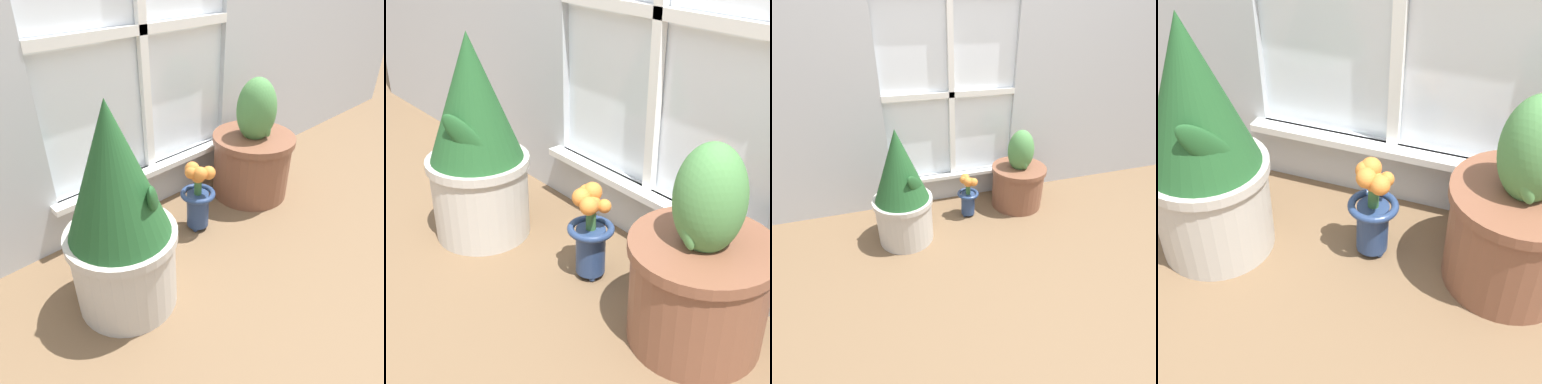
{
  "view_description": "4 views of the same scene",
  "coord_description": "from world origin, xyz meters",
  "views": [
    {
      "loc": [
        -0.84,
        -0.55,
        0.99
      ],
      "look_at": [
        -0.03,
        0.33,
        0.22
      ],
      "focal_mm": 35.0,
      "sensor_mm": 36.0,
      "label": 1
    },
    {
      "loc": [
        1.05,
        -0.53,
        1.0
      ],
      "look_at": [
        -0.0,
        0.33,
        0.29
      ],
      "focal_mm": 50.0,
      "sensor_mm": 36.0,
      "label": 2
    },
    {
      "loc": [
        -0.5,
        -1.26,
        1.18
      ],
      "look_at": [
        -0.01,
        0.32,
        0.21
      ],
      "focal_mm": 28.0,
      "sensor_mm": 36.0,
      "label": 3
    },
    {
      "loc": [
        0.37,
        -0.73,
        1.09
      ],
      "look_at": [
        -0.02,
        0.3,
        0.24
      ],
      "focal_mm": 50.0,
      "sensor_mm": 36.0,
      "label": 4
    }
  ],
  "objects": [
    {
      "name": "potted_plant_right",
      "position": [
        0.41,
        0.39,
        0.21
      ],
      "size": [
        0.37,
        0.37,
        0.55
      ],
      "color": "brown",
      "rests_on": "ground_plane"
    },
    {
      "name": "flower_vase",
      "position": [
        0.03,
        0.36,
        0.17
      ],
      "size": [
        0.14,
        0.14,
        0.31
      ],
      "color": "navy",
      "rests_on": "ground_plane"
    },
    {
      "name": "potted_plant_left",
      "position": [
        -0.41,
        0.23,
        0.33
      ],
      "size": [
        0.34,
        0.34,
        0.69
      ],
      "color": "#B7B2A8",
      "rests_on": "ground_plane"
    },
    {
      "name": "ground_plane",
      "position": [
        0.0,
        0.0,
        0.0
      ],
      "size": [
        10.0,
        10.0,
        0.0
      ],
      "primitive_type": "plane",
      "color": "brown"
    }
  ]
}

